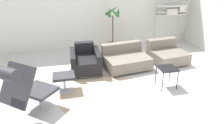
% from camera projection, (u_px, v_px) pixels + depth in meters
% --- Properties ---
extents(ground_plane, '(12.00, 12.00, 0.00)m').
position_uv_depth(ground_plane, '(109.00, 86.00, 4.98)').
color(ground_plane, silver).
extents(wall_back, '(12.00, 0.09, 2.80)m').
position_uv_depth(wall_back, '(90.00, 5.00, 6.88)').
color(wall_back, silver).
rests_on(wall_back, ground_plane).
extents(round_rug, '(1.91, 1.91, 0.01)m').
position_uv_depth(round_rug, '(103.00, 94.00, 4.67)').
color(round_rug, tan).
rests_on(round_rug, ground_plane).
extents(lounge_chair, '(1.06, 1.11, 1.13)m').
position_uv_depth(lounge_chair, '(21.00, 84.00, 3.66)').
color(lounge_chair, '#BCBCC1').
rests_on(lounge_chair, ground_plane).
extents(ottoman, '(0.47, 0.40, 0.38)m').
position_uv_depth(ottoman, '(64.00, 79.00, 4.71)').
color(ottoman, '#BCBCC1').
rests_on(ottoman, ground_plane).
extents(armchair_red, '(0.78, 0.92, 0.69)m').
position_uv_depth(armchair_red, '(86.00, 62.00, 5.62)').
color(armchair_red, silver).
rests_on(armchair_red, ground_plane).
extents(couch_low, '(1.24, 1.04, 0.61)m').
position_uv_depth(couch_low, '(126.00, 60.00, 5.84)').
color(couch_low, black).
rests_on(couch_low, ground_plane).
extents(couch_second, '(1.02, 1.01, 0.61)m').
position_uv_depth(couch_second, '(167.00, 55.00, 6.17)').
color(couch_second, black).
rests_on(couch_second, ground_plane).
extents(side_table, '(0.39, 0.39, 0.47)m').
position_uv_depth(side_table, '(167.00, 70.00, 4.80)').
color(side_table, black).
rests_on(side_table, ground_plane).
extents(potted_plant, '(0.45, 0.50, 1.44)m').
position_uv_depth(potted_plant, '(113.00, 37.00, 6.84)').
color(potted_plant, brown).
rests_on(potted_plant, ground_plane).
extents(shelf_unit, '(1.08, 0.28, 1.76)m').
position_uv_depth(shelf_unit, '(173.00, 11.00, 7.26)').
color(shelf_unit, '#BCBCC1').
rests_on(shelf_unit, ground_plane).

